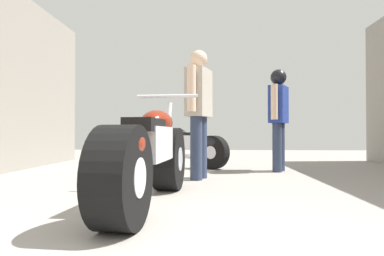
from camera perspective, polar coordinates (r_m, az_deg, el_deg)
The scene contains 5 objects.
ground_plane at distance 3.85m, azimuth 5.66°, elevation -10.02°, with size 16.43×16.43×0.00m, color gray.
motorcycle_maroon_cruiser at distance 2.87m, azimuth -7.22°, elevation -4.75°, with size 0.65×2.20×1.02m.
motorcycle_black_naked at distance 6.10m, azimuth -1.08°, elevation -3.11°, with size 1.61×1.20×0.87m.
mechanic_in_blue at distance 4.51m, azimuth 1.15°, elevation 3.73°, with size 0.37×0.69×1.72m.
mechanic_with_helmet at distance 5.56m, azimuth 14.44°, elevation 2.94°, with size 0.39×0.62×1.63m.
Camera 1 is at (-0.18, -0.38, 0.62)m, focal length 31.50 mm.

